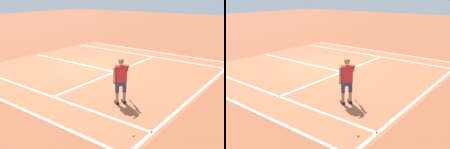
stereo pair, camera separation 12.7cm
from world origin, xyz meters
TOP-DOWN VIEW (x-y plane):
  - ground_plane at (0.00, 0.00)m, footprint 80.00×80.00m
  - court_inner_surface at (0.00, -0.55)m, footprint 10.98×11.20m
  - line_baseline at (0.00, -5.95)m, footprint 10.98×0.10m
  - line_service at (0.00, -1.55)m, footprint 8.23×0.10m
  - line_centre_service at (0.00, 1.65)m, footprint 0.10×6.40m
  - line_singles_left at (-4.12, -0.55)m, footprint 0.10×10.80m
  - line_singles_right at (4.12, -0.55)m, footprint 0.10×10.80m
  - line_doubles_left at (-5.49, -0.55)m, footprint 0.10×10.80m
  - line_doubles_right at (5.49, -0.55)m, footprint 0.10×10.80m
  - tennis_player at (-2.99, -4.01)m, footprint 1.10×0.85m
  - tennis_ball_near_feet at (-3.68, -5.03)m, footprint 0.07×0.07m
  - tennis_ball_by_baseline at (-4.61, -5.60)m, footprint 0.07×0.07m

SIDE VIEW (x-z plane):
  - ground_plane at x=0.00m, z-range 0.00..0.00m
  - court_inner_surface at x=0.00m, z-range 0.00..0.00m
  - line_baseline at x=0.00m, z-range 0.00..0.01m
  - line_service at x=0.00m, z-range 0.00..0.01m
  - line_centre_service at x=0.00m, z-range 0.00..0.01m
  - line_singles_left at x=-4.12m, z-range 0.00..0.01m
  - line_singles_right at x=4.12m, z-range 0.00..0.01m
  - line_doubles_left at x=-5.49m, z-range 0.00..0.01m
  - line_doubles_right at x=5.49m, z-range 0.00..0.01m
  - tennis_ball_near_feet at x=-3.68m, z-range 0.00..0.07m
  - tennis_ball_by_baseline at x=-4.61m, z-range 0.00..0.07m
  - tennis_player at x=-2.99m, z-range 0.13..1.85m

